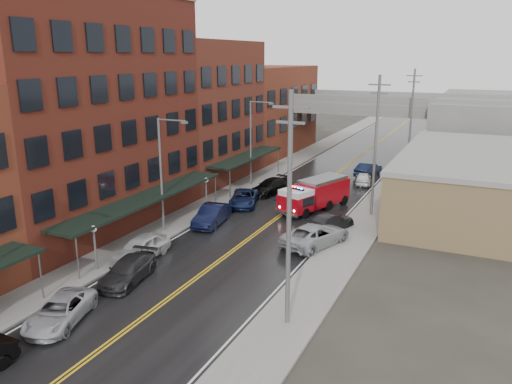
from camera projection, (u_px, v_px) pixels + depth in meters
The scene contains 31 objects.
road at pixel (273, 221), 41.95m from camera, with size 11.00×160.00×0.02m, color black.
sidewalk_left at pixel (198, 210), 44.90m from camera, with size 3.00×160.00×0.15m, color slate.
sidewalk_right at pixel (358, 233), 38.97m from camera, with size 3.00×160.00×0.15m, color slate.
curb_left at pixel (214, 212), 44.23m from camera, with size 0.30×160.00×0.15m, color gray.
curb_right at pixel (338, 230), 39.64m from camera, with size 0.30×160.00×0.15m, color gray.
brick_building_b at pixel (82, 115), 38.84m from camera, with size 9.00×20.00×18.00m, color #562316.
brick_building_c at pixel (199, 112), 54.55m from camera, with size 9.00×15.00×15.00m, color #5B221B.
brick_building_far at pixel (264, 110), 70.25m from camera, with size 9.00×20.00×12.00m, color maroon.
tan_building at pixel (486, 186), 43.55m from camera, with size 14.00×22.00×5.00m, color olive.
right_far_block at pixel (507, 127), 68.57m from camera, with size 18.00×30.00×8.00m, color slate.
awning_1 at pixel (147, 198), 38.08m from camera, with size 2.60×18.00×3.09m.
awning_2 at pixel (247, 157), 53.39m from camera, with size 2.60×13.00×3.09m.
globe_lamp_1 at pixel (94, 238), 31.70m from camera, with size 0.44×0.44×3.12m.
globe_lamp_2 at pixel (206, 187), 43.94m from camera, with size 0.44×0.44×3.12m.
street_lamp_1 at pixel (163, 168), 37.99m from camera, with size 2.64×0.22×9.00m.
street_lamp_2 at pixel (253, 138), 51.98m from camera, with size 2.64×0.22×9.00m.
utility_pole_0 at pixel (289, 209), 24.24m from camera, with size 1.80×0.24×12.00m.
utility_pole_1 at pixel (376, 144), 41.73m from camera, with size 1.80×0.24×12.00m.
utility_pole_2 at pixel (411, 118), 59.23m from camera, with size 1.80×0.24×12.00m.
overpass at pixel (364, 112), 68.35m from camera, with size 40.00×10.00×7.50m.
fire_truck at pixel (314, 194), 44.75m from camera, with size 4.92×7.92×2.76m.
parked_car_left_2 at pixel (60, 311), 25.92m from camera, with size 2.21×4.80×1.33m, color #A8A9B0.
parked_car_left_3 at pixel (128, 270), 30.72m from camera, with size 2.00×4.91×1.43m, color #232326.
parked_car_left_4 at pixel (141, 248), 33.99m from camera, with size 1.95×4.84×1.65m, color silver.
parked_car_left_5 at pixel (212, 215), 41.00m from camera, with size 1.73×4.97×1.64m, color black.
parked_car_left_6 at pixel (244, 198), 46.30m from camera, with size 2.33×5.06×1.41m, color #111D41.
parked_car_left_7 at pixel (271, 186), 50.19m from camera, with size 2.09×5.14×1.49m, color black.
parked_car_right_0 at pixel (316, 235), 36.46m from camera, with size 2.72×5.89×1.64m, color #9FA2A7.
parked_car_right_1 at pixel (330, 222), 39.56m from camera, with size 2.04×5.03×1.46m, color #252427.
parked_car_right_2 at pixel (363, 178), 53.81m from camera, with size 1.57×3.90×1.33m, color white.
parked_car_right_3 at pixel (368, 169), 57.61m from camera, with size 1.63×4.69×1.54m, color black.
Camera 1 is at (15.49, -6.68, 13.53)m, focal length 35.00 mm.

